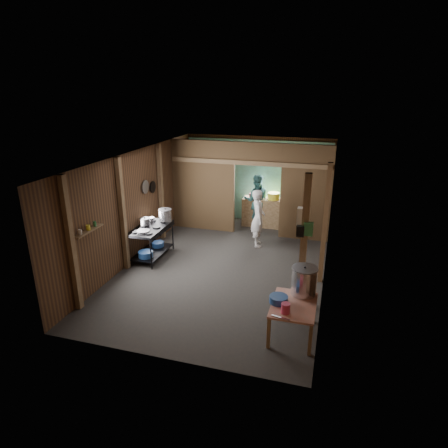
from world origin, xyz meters
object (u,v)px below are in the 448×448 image
(prep_table, at_px, (293,319))
(stock_pot, at_px, (304,282))
(gas_range, at_px, (152,242))
(yellow_tub, at_px, (274,196))
(cook, at_px, (258,218))
(pink_bucket, at_px, (286,308))
(stove_pot_large, at_px, (165,216))

(prep_table, xyz_separation_m, stock_pot, (0.11, 0.38, 0.54))
(gas_range, height_order, yellow_tub, yellow_tub)
(prep_table, relative_size, yellow_tub, 2.79)
(prep_table, height_order, cook, cook)
(prep_table, xyz_separation_m, yellow_tub, (-1.23, 5.26, 0.65))
(stock_pot, height_order, yellow_tub, stock_pot)
(pink_bucket, bearing_deg, gas_range, 145.10)
(gas_range, xyz_separation_m, stock_pot, (3.82, -1.83, 0.44))
(stock_pot, distance_m, yellow_tub, 5.06)
(prep_table, xyz_separation_m, cook, (-1.37, 3.72, 0.46))
(gas_range, relative_size, pink_bucket, 7.85)
(stove_pot_large, distance_m, cook, 2.40)
(cook, bearing_deg, pink_bucket, -179.01)
(stove_pot_large, bearing_deg, stock_pot, -32.52)
(stove_pot_large, relative_size, pink_bucket, 1.94)
(gas_range, xyz_separation_m, cook, (2.34, 1.51, 0.36))
(prep_table, relative_size, pink_bucket, 5.83)
(pink_bucket, bearing_deg, stove_pot_large, 138.70)
(stock_pot, height_order, pink_bucket, stock_pot)
(yellow_tub, height_order, cook, cook)
(pink_bucket, bearing_deg, cook, 107.53)
(prep_table, bearing_deg, gas_range, 149.20)
(pink_bucket, xyz_separation_m, cook, (-1.27, 4.03, 0.08))
(prep_table, distance_m, yellow_tub, 5.44)
(stove_pot_large, height_order, stock_pot, stove_pot_large)
(gas_range, bearing_deg, yellow_tub, 50.88)
(stock_pot, xyz_separation_m, cook, (-1.49, 3.33, -0.08))
(stock_pot, relative_size, yellow_tub, 1.46)
(stock_pot, bearing_deg, pink_bucket, -107.28)
(yellow_tub, bearing_deg, stock_pot, -74.58)
(gas_range, xyz_separation_m, yellow_tub, (2.48, 3.05, 0.55))
(yellow_tub, bearing_deg, cook, -95.23)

